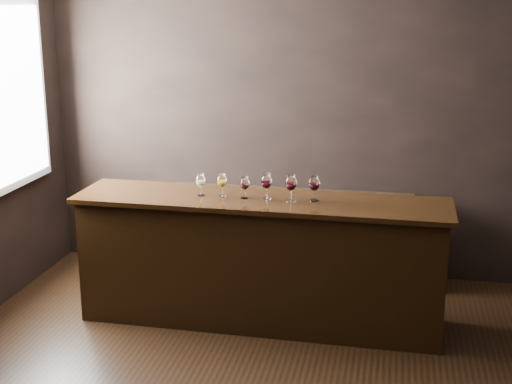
% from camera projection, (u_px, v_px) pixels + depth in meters
% --- Properties ---
extents(room_shell, '(5.02, 4.52, 2.81)m').
position_uv_depth(room_shell, '(238.00, 118.00, 4.45)').
color(room_shell, black).
rests_on(room_shell, ground).
extents(bar_counter, '(2.85, 0.66, 0.99)m').
position_uv_depth(bar_counter, '(261.00, 263.00, 5.67)').
color(bar_counter, black).
rests_on(bar_counter, ground).
extents(bar_top, '(2.94, 0.72, 0.04)m').
position_uv_depth(bar_top, '(261.00, 201.00, 5.53)').
color(bar_top, black).
rests_on(bar_top, bar_counter).
extents(back_bar_shelf, '(2.26, 0.40, 0.81)m').
position_uv_depth(back_bar_shelf, '(288.00, 235.00, 6.62)').
color(back_bar_shelf, black).
rests_on(back_bar_shelf, ground).
extents(glass_white, '(0.07, 0.07, 0.17)m').
position_uv_depth(glass_white, '(200.00, 181.00, 5.58)').
color(glass_white, white).
rests_on(glass_white, bar_top).
extents(glass_amber, '(0.08, 0.08, 0.18)m').
position_uv_depth(glass_amber, '(222.00, 181.00, 5.56)').
color(glass_amber, white).
rests_on(glass_amber, bar_top).
extents(glass_red_a, '(0.07, 0.07, 0.17)m').
position_uv_depth(glass_red_a, '(245.00, 184.00, 5.51)').
color(glass_red_a, white).
rests_on(glass_red_a, bar_top).
extents(glass_red_b, '(0.08, 0.08, 0.20)m').
position_uv_depth(glass_red_b, '(266.00, 182.00, 5.49)').
color(glass_red_b, white).
rests_on(glass_red_b, bar_top).
extents(glass_red_c, '(0.09, 0.09, 0.21)m').
position_uv_depth(glass_red_c, '(291.00, 183.00, 5.41)').
color(glass_red_c, white).
rests_on(glass_red_c, bar_top).
extents(glass_red_d, '(0.08, 0.08, 0.20)m').
position_uv_depth(glass_red_d, '(314.00, 184.00, 5.43)').
color(glass_red_d, white).
rests_on(glass_red_d, bar_top).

